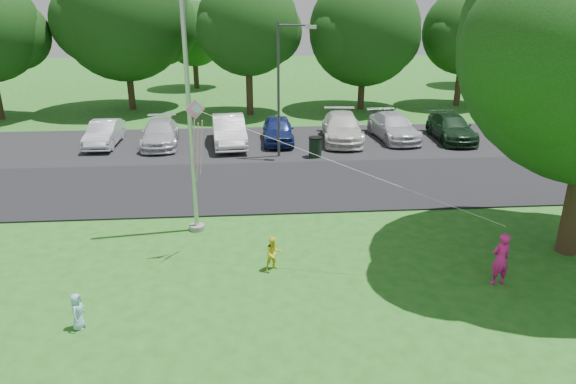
{
  "coord_description": "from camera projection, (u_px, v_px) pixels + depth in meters",
  "views": [
    {
      "loc": [
        -1.75,
        -10.47,
        7.05
      ],
      "look_at": [
        -0.6,
        4.0,
        1.6
      ],
      "focal_mm": 32.0,
      "sensor_mm": 36.0,
      "label": 1
    }
  ],
  "objects": [
    {
      "name": "ground",
      "position": [
        326.0,
        311.0,
        12.38
      ],
      "size": [
        120.0,
        120.0,
        0.0
      ],
      "primitive_type": "plane",
      "color": "#1E6219",
      "rests_on": "ground"
    },
    {
      "name": "park_road",
      "position": [
        293.0,
        185.0,
        20.77
      ],
      "size": [
        60.0,
        6.0,
        0.06
      ],
      "primitive_type": "cube",
      "color": "black",
      "rests_on": "ground"
    },
    {
      "name": "parking_strip",
      "position": [
        282.0,
        143.0,
        26.83
      ],
      "size": [
        42.0,
        7.0,
        0.06
      ],
      "primitive_type": "cube",
      "color": "black",
      "rests_on": "ground"
    },
    {
      "name": "flagpole",
      "position": [
        189.0,
        103.0,
        15.32
      ],
      "size": [
        0.5,
        0.5,
        10.0
      ],
      "color": "#B7BABF",
      "rests_on": "ground"
    },
    {
      "name": "street_lamp",
      "position": [
        284.0,
        79.0,
        23.15
      ],
      "size": [
        1.71,
        0.56,
        6.17
      ],
      "rotation": [
        0.0,
        0.0,
        -0.24
      ],
      "color": "#3F3F44",
      "rests_on": "ground"
    },
    {
      "name": "trash_can",
      "position": [
        315.0,
        148.0,
        24.19
      ],
      "size": [
        0.64,
        0.64,
        1.02
      ],
      "rotation": [
        0.0,
        0.0,
        0.21
      ],
      "color": "black",
      "rests_on": "ground"
    },
    {
      "name": "tree_row",
      "position": [
        297.0,
        22.0,
        33.1
      ],
      "size": [
        64.35,
        11.94,
        10.88
      ],
      "color": "#332316",
      "rests_on": "ground"
    },
    {
      "name": "horizon_trees",
      "position": [
        315.0,
        35.0,
        42.78
      ],
      "size": [
        77.46,
        7.2,
        7.02
      ],
      "color": "#332316",
      "rests_on": "ground"
    },
    {
      "name": "parked_cars",
      "position": [
        297.0,
        129.0,
        26.65
      ],
      "size": [
        19.71,
        5.23,
        1.49
      ],
      "color": "#B2B7BF",
      "rests_on": "ground"
    },
    {
      "name": "woman",
      "position": [
        501.0,
        259.0,
        13.33
      ],
      "size": [
        0.59,
        0.44,
        1.46
      ],
      "primitive_type": "imported",
      "rotation": [
        0.0,
        0.0,
        3.33
      ],
      "color": "#DF1D86",
      "rests_on": "ground"
    },
    {
      "name": "child_yellow",
      "position": [
        274.0,
        254.0,
        14.13
      ],
      "size": [
        0.58,
        0.52,
        0.98
      ],
      "primitive_type": "imported",
      "rotation": [
        0.0,
        0.0,
        0.36
      ],
      "color": "yellow",
      "rests_on": "ground"
    },
    {
      "name": "child_blue",
      "position": [
        77.0,
        311.0,
        11.6
      ],
      "size": [
        0.32,
        0.45,
        0.88
      ],
      "primitive_type": "imported",
      "rotation": [
        0.0,
        0.0,
        1.49
      ],
      "color": "#8EBFD9",
      "rests_on": "ground"
    },
    {
      "name": "kite",
      "position": [
        207.0,
        129.0,
        13.86
      ],
      "size": [
        8.13,
        2.65,
        2.91
      ],
      "rotation": [
        0.0,
        0.0,
        0.29
      ],
      "color": "pink",
      "rests_on": "ground"
    }
  ]
}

